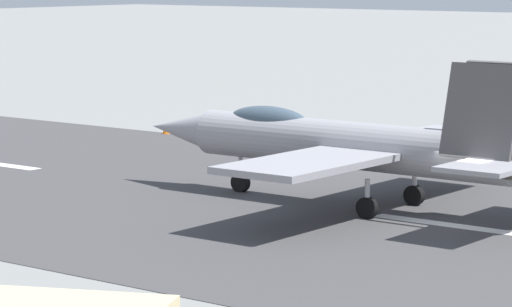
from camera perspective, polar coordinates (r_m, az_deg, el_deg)
The scene contains 6 objects.
ground_plane at distance 44.65m, azimuth 9.09°, elevation -3.21°, with size 400.00×400.00×0.00m, color gray.
runway_strip at distance 44.64m, azimuth 9.11°, elevation -3.20°, with size 240.00×26.00×0.02m.
fighter_jet at distance 47.71m, azimuth 4.20°, elevation 0.44°, with size 17.64×14.63×5.54m.
crew_person at distance 64.52m, azimuth -0.48°, elevation 1.11°, with size 0.67×0.41×1.69m.
marker_cone_mid at distance 60.39m, azimuth 6.58°, elevation 0.04°, with size 0.44×0.44×0.55m, color orange.
marker_cone_far at distance 69.05m, azimuth -3.94°, elevation 1.08°, with size 0.44×0.44×0.55m, color orange.
Camera 1 is at (-20.78, 38.56, 8.65)m, focal length 91.72 mm.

